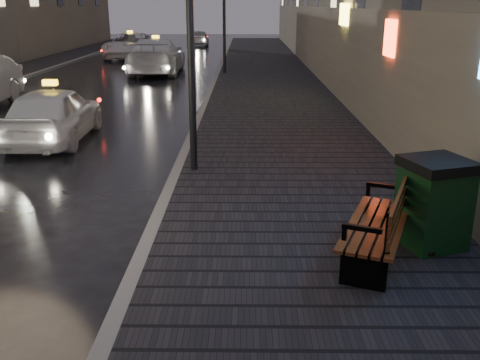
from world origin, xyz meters
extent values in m
cube|color=black|center=(3.90, 21.00, 0.07)|extent=(4.60, 58.00, 0.15)
cube|color=slate|center=(1.50, 21.00, 0.07)|extent=(0.20, 58.00, 0.15)
cube|color=black|center=(-8.70, 21.00, 0.07)|extent=(2.40, 58.00, 0.15)
cube|color=slate|center=(-7.40, 21.00, 0.07)|extent=(0.20, 58.00, 0.15)
cylinder|color=black|center=(1.85, 6.00, 2.65)|extent=(0.14, 0.14, 5.00)
cylinder|color=black|center=(1.85, 22.00, 2.65)|extent=(0.14, 0.14, 5.00)
cube|color=black|center=(4.27, 1.29, 0.37)|extent=(0.53, 0.26, 0.44)
cube|color=black|center=(4.49, 1.20, 0.75)|extent=(0.08, 0.08, 0.76)
cube|color=black|center=(4.22, 1.31, 0.89)|extent=(0.44, 0.22, 0.05)
cube|color=black|center=(4.88, 2.80, 0.37)|extent=(0.53, 0.26, 0.44)
cube|color=black|center=(5.10, 2.71, 0.75)|extent=(0.08, 0.08, 0.76)
cube|color=black|center=(4.82, 2.82, 0.89)|extent=(0.44, 0.22, 0.05)
cube|color=#4D2710|center=(4.57, 2.05, 0.62)|extent=(1.35, 2.07, 0.04)
cube|color=#4D2710|center=(4.81, 1.95, 0.93)|extent=(0.76, 1.83, 0.44)
cube|color=black|center=(5.43, 2.48, 0.70)|extent=(0.94, 0.94, 1.09)
cube|color=black|center=(5.43, 2.48, 1.31)|extent=(1.02, 1.02, 0.14)
imported|color=silver|center=(-1.94, 8.87, 0.71)|extent=(1.80, 4.20, 1.41)
imported|color=white|center=(-1.57, 22.78, 0.86)|extent=(2.52, 5.98, 1.72)
imported|color=silver|center=(-4.50, 30.77, 0.79)|extent=(2.90, 5.82, 1.58)
imported|color=#93929A|center=(-1.00, 41.24, 0.65)|extent=(1.70, 3.88, 1.30)
camera|label=1|loc=(2.89, -4.31, 3.32)|focal=40.00mm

